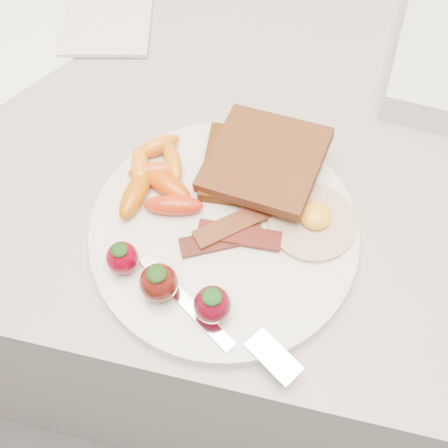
# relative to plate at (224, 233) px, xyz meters

# --- Properties ---
(counter) EXTENTS (2.00, 0.60, 0.90)m
(counter) POSITION_rel_plate_xyz_m (-0.00, 0.15, -0.46)
(counter) COLOR gray
(counter) RESTS_ON ground
(plate) EXTENTS (0.27, 0.27, 0.02)m
(plate) POSITION_rel_plate_xyz_m (0.00, 0.00, 0.00)
(plate) COLOR silver
(plate) RESTS_ON counter
(toast_lower) EXTENTS (0.10, 0.10, 0.01)m
(toast_lower) POSITION_rel_plate_xyz_m (0.01, 0.07, 0.02)
(toast_lower) COLOR #3D1B0F
(toast_lower) RESTS_ON plate
(toast_upper) EXTENTS (0.13, 0.13, 0.03)m
(toast_upper) POSITION_rel_plate_xyz_m (0.03, 0.08, 0.03)
(toast_upper) COLOR #391F0D
(toast_upper) RESTS_ON toast_lower
(fried_egg) EXTENTS (0.10, 0.10, 0.02)m
(fried_egg) POSITION_rel_plate_xyz_m (0.08, 0.03, 0.01)
(fried_egg) COLOR beige
(fried_egg) RESTS_ON plate
(bacon_strips) EXTENTS (0.10, 0.08, 0.01)m
(bacon_strips) POSITION_rel_plate_xyz_m (0.01, -0.01, 0.01)
(bacon_strips) COLOR black
(bacon_strips) RESTS_ON plate
(baby_carrots) EXTENTS (0.10, 0.12, 0.02)m
(baby_carrots) POSITION_rel_plate_xyz_m (-0.08, 0.04, 0.02)
(baby_carrots) COLOR #D25115
(baby_carrots) RESTS_ON plate
(strawberries) EXTENTS (0.13, 0.06, 0.04)m
(strawberries) POSITION_rel_plate_xyz_m (-0.03, -0.08, 0.03)
(strawberries) COLOR maroon
(strawberries) RESTS_ON plate
(fork) EXTENTS (0.17, 0.10, 0.00)m
(fork) POSITION_rel_plate_xyz_m (0.02, -0.10, 0.01)
(fork) COLOR white
(fork) RESTS_ON plate
(paper_sheet) EXTENTS (0.25, 0.26, 0.00)m
(paper_sheet) POSITION_rel_plate_xyz_m (-0.31, 0.23, -0.01)
(paper_sheet) COLOR white
(paper_sheet) RESTS_ON counter
(notepad) EXTENTS (0.14, 0.18, 0.01)m
(notepad) POSITION_rel_plate_xyz_m (-0.22, 0.29, -0.00)
(notepad) COLOR silver
(notepad) RESTS_ON paper_sheet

